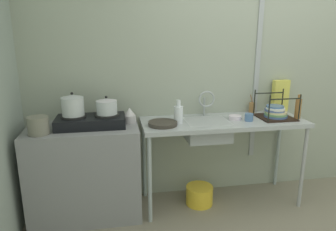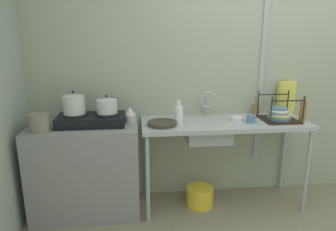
{
  "view_description": "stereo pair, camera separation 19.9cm",
  "coord_description": "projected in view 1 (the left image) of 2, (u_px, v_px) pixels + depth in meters",
  "views": [
    {
      "loc": [
        -1.51,
        -1.55,
        1.65
      ],
      "look_at": [
        -1.04,
        1.13,
        0.93
      ],
      "focal_mm": 32.78,
      "sensor_mm": 36.0,
      "label": 1
    },
    {
      "loc": [
        -1.32,
        -1.58,
        1.65
      ],
      "look_at": [
        -1.04,
        1.13,
        0.93
      ],
      "focal_mm": 32.78,
      "sensor_mm": 36.0,
      "label": 2
    }
  ],
  "objects": [
    {
      "name": "utensil_jar",
      "position": [
        252.0,
        107.0,
        3.19
      ],
      "size": [
        0.06,
        0.06,
        0.19
      ],
      "color": "#9F7140",
      "rests_on": "counter_sink"
    },
    {
      "name": "wall_metal_strip",
      "position": [
        257.0,
        67.0,
        3.14
      ],
      "size": [
        0.05,
        0.01,
        1.94
      ],
      "primitive_type": "cube",
      "color": "#A4ABAE"
    },
    {
      "name": "frying_pan",
      "position": [
        163.0,
        124.0,
        2.76
      ],
      "size": [
        0.26,
        0.26,
        0.03
      ],
      "primitive_type": "cylinder",
      "color": "#39332C",
      "rests_on": "counter_sink"
    },
    {
      "name": "counter_concrete",
      "position": [
        86.0,
        172.0,
        2.82
      ],
      "size": [
        0.97,
        0.55,
        0.86
      ],
      "primitive_type": "cube",
      "color": "gray",
      "rests_on": "ground"
    },
    {
      "name": "pot_on_right_burner",
      "position": [
        107.0,
        106.0,
        2.7
      ],
      "size": [
        0.18,
        0.18,
        0.16
      ],
      "color": "silver",
      "rests_on": "stove"
    },
    {
      "name": "percolator",
      "position": [
        130.0,
        116.0,
        2.82
      ],
      "size": [
        0.11,
        0.11,
        0.14
      ],
      "color": "silver",
      "rests_on": "counter_concrete"
    },
    {
      "name": "pot_on_left_burner",
      "position": [
        73.0,
        105.0,
        2.65
      ],
      "size": [
        0.19,
        0.19,
        0.21
      ],
      "color": "silver",
      "rests_on": "stove"
    },
    {
      "name": "counter_sink",
      "position": [
        223.0,
        127.0,
        2.95
      ],
      "size": [
        1.56,
        0.55,
        0.86
      ],
      "color": "#A4ABAE",
      "rests_on": "ground"
    },
    {
      "name": "stove",
      "position": [
        91.0,
        121.0,
        2.71
      ],
      "size": [
        0.6,
        0.31,
        0.11
      ],
      "color": "black",
      "rests_on": "counter_concrete"
    },
    {
      "name": "faucet",
      "position": [
        206.0,
        100.0,
        3.0
      ],
      "size": [
        0.16,
        0.09,
        0.26
      ],
      "color": "#A4ABAE",
      "rests_on": "counter_sink"
    },
    {
      "name": "bottle_by_sink",
      "position": [
        178.0,
        114.0,
        2.81
      ],
      "size": [
        0.08,
        0.08,
        0.22
      ],
      "color": "white",
      "rests_on": "counter_sink"
    },
    {
      "name": "bottle_by_rack",
      "position": [
        298.0,
        108.0,
        2.96
      ],
      "size": [
        0.06,
        0.06,
        0.24
      ],
      "color": "olive",
      "rests_on": "counter_sink"
    },
    {
      "name": "dish_rack",
      "position": [
        275.0,
        113.0,
        2.99
      ],
      "size": [
        0.33,
        0.32,
        0.26
      ],
      "color": "black",
      "rests_on": "counter_sink"
    },
    {
      "name": "sink_basin",
      "position": [
        207.0,
        130.0,
        2.93
      ],
      "size": [
        0.41,
        0.36,
        0.18
      ],
      "primitive_type": "cube",
      "color": "#A4ABAE",
      "rests_on": "counter_sink"
    },
    {
      "name": "pot_beside_stove",
      "position": [
        38.0,
        126.0,
        2.49
      ],
      "size": [
        0.17,
        0.17,
        0.15
      ],
      "color": "gray",
      "rests_on": "counter_concrete"
    },
    {
      "name": "small_bowl_on_drainboard",
      "position": [
        235.0,
        117.0,
        2.96
      ],
      "size": [
        0.12,
        0.12,
        0.04
      ],
      "primitive_type": "cylinder",
      "color": "white",
      "rests_on": "counter_sink"
    },
    {
      "name": "bucket_on_floor",
      "position": [
        199.0,
        195.0,
        3.07
      ],
      "size": [
        0.27,
        0.27,
        0.19
      ],
      "primitive_type": "cylinder",
      "color": "yellow",
      "rests_on": "ground"
    },
    {
      "name": "cereal_box",
      "position": [
        280.0,
        96.0,
        3.22
      ],
      "size": [
        0.18,
        0.08,
        0.33
      ],
      "primitive_type": "cube",
      "rotation": [
        0.0,
        0.0,
        0.1
      ],
      "color": "#E1D956",
      "rests_on": "counter_sink"
    },
    {
      "name": "cup_by_rack",
      "position": [
        249.0,
        117.0,
        2.89
      ],
      "size": [
        0.08,
        0.08,
        0.07
      ],
      "primitive_type": "cylinder",
      "color": "#5076A7",
      "rests_on": "counter_sink"
    },
    {
      "name": "wall_back",
      "position": [
        259.0,
        78.0,
        3.23
      ],
      "size": [
        5.52,
        0.1,
        2.42
      ],
      "primitive_type": "cube",
      "color": "#9EA795",
      "rests_on": "ground"
    }
  ]
}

